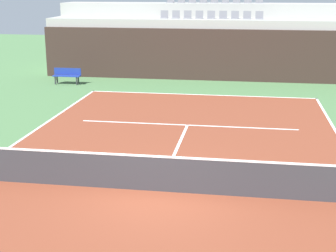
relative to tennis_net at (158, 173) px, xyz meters
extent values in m
plane|color=#477042|center=(0.00, 0.00, -0.51)|extent=(80.00, 80.00, 0.00)
cube|color=brown|center=(0.00, 0.00, -0.50)|extent=(11.00, 24.00, 0.01)
cube|color=white|center=(0.00, 11.95, -0.50)|extent=(11.00, 0.10, 0.00)
cube|color=white|center=(0.00, 6.40, -0.50)|extent=(8.26, 0.10, 0.00)
cube|color=white|center=(0.00, 3.20, -0.50)|extent=(0.10, 6.40, 0.00)
cube|color=#33231E|center=(0.00, 15.96, 0.91)|extent=(18.89, 0.30, 2.83)
cube|color=#9E9E99|center=(0.00, 17.31, 1.15)|extent=(18.89, 2.40, 3.31)
cube|color=#9E9E99|center=(0.00, 19.71, 1.54)|extent=(18.89, 2.40, 4.10)
cube|color=slate|center=(-2.72, 17.31, 2.82)|extent=(0.44, 0.44, 0.04)
cube|color=slate|center=(-2.72, 17.51, 3.04)|extent=(0.44, 0.04, 0.40)
cube|color=slate|center=(-2.04, 17.31, 2.82)|extent=(0.44, 0.44, 0.04)
cube|color=slate|center=(-2.04, 17.51, 3.04)|extent=(0.44, 0.04, 0.40)
cube|color=slate|center=(-1.36, 17.31, 2.82)|extent=(0.44, 0.44, 0.04)
cube|color=slate|center=(-1.36, 17.51, 3.04)|extent=(0.44, 0.04, 0.40)
cube|color=slate|center=(-0.68, 17.31, 2.82)|extent=(0.44, 0.44, 0.04)
cube|color=slate|center=(-0.68, 17.51, 3.04)|extent=(0.44, 0.04, 0.40)
cube|color=slate|center=(0.00, 17.31, 2.82)|extent=(0.44, 0.44, 0.04)
cube|color=slate|center=(0.00, 17.51, 3.04)|extent=(0.44, 0.04, 0.40)
cube|color=slate|center=(0.68, 17.31, 2.82)|extent=(0.44, 0.44, 0.04)
cube|color=slate|center=(0.68, 17.51, 3.04)|extent=(0.44, 0.04, 0.40)
cube|color=slate|center=(1.36, 17.31, 2.82)|extent=(0.44, 0.44, 0.04)
cube|color=slate|center=(1.36, 17.51, 3.04)|extent=(0.44, 0.04, 0.40)
cube|color=slate|center=(2.04, 17.31, 2.82)|extent=(0.44, 0.44, 0.04)
cube|color=slate|center=(2.04, 17.51, 3.04)|extent=(0.44, 0.04, 0.40)
cube|color=slate|center=(2.72, 17.31, 2.82)|extent=(0.44, 0.44, 0.04)
cube|color=slate|center=(2.72, 17.51, 3.04)|extent=(0.44, 0.04, 0.40)
cube|color=slate|center=(-2.72, 19.71, 3.61)|extent=(0.44, 0.44, 0.04)
cube|color=slate|center=(-2.04, 19.71, 3.61)|extent=(0.44, 0.44, 0.04)
cube|color=slate|center=(-1.36, 19.71, 3.61)|extent=(0.44, 0.44, 0.04)
cube|color=slate|center=(-0.68, 19.71, 3.61)|extent=(0.44, 0.44, 0.04)
cube|color=slate|center=(0.00, 19.71, 3.61)|extent=(0.44, 0.44, 0.04)
cube|color=slate|center=(0.68, 19.71, 3.61)|extent=(0.44, 0.44, 0.04)
cube|color=slate|center=(1.36, 19.71, 3.61)|extent=(0.44, 0.44, 0.04)
cube|color=slate|center=(2.04, 19.71, 3.61)|extent=(0.44, 0.44, 0.04)
cube|color=slate|center=(2.72, 19.71, 3.61)|extent=(0.44, 0.44, 0.04)
cube|color=#333338|center=(0.00, 0.00, -0.04)|extent=(10.90, 0.02, 0.92)
cube|color=white|center=(0.00, 0.00, 0.45)|extent=(10.90, 0.04, 0.05)
cube|color=navy|center=(-7.42, 13.57, -0.06)|extent=(1.50, 0.40, 0.05)
cube|color=navy|center=(-7.42, 13.75, 0.16)|extent=(1.50, 0.04, 0.36)
cube|color=#2D2D33|center=(-8.02, 13.43, -0.30)|extent=(0.06, 0.06, 0.42)
cube|color=#2D2D33|center=(-6.82, 13.43, -0.30)|extent=(0.06, 0.06, 0.42)
cube|color=#2D2D33|center=(-8.02, 13.71, -0.30)|extent=(0.06, 0.06, 0.42)
cube|color=#2D2D33|center=(-6.82, 13.71, -0.30)|extent=(0.06, 0.06, 0.42)
camera|label=1|loc=(2.13, -11.73, 4.62)|focal=53.24mm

